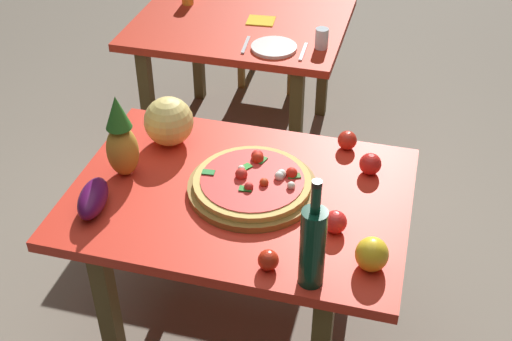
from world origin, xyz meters
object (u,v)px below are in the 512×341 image
pizza_board (252,187)px  tomato_by_bottle (370,164)px  pineapple_left (122,139)px  bell_pepper (372,254)px  knife_utensil (303,52)px  tomato_beside_pepper (347,140)px  dining_chair (270,15)px  drinking_glass_water (322,38)px  napkin_folded (261,21)px  background_table (241,37)px  tomato_near_board (268,260)px  pizza (253,180)px  dinner_plate (274,47)px  fork_utensil (246,45)px  eggplant (93,198)px  wine_bottle (313,245)px  display_table (240,213)px  melon (169,121)px  tomato_at_corner (335,222)px

pizza_board → tomato_by_bottle: tomato_by_bottle is taller
pineapple_left → bell_pepper: pineapple_left is taller
pizza_board → knife_utensil: (-0.04, 1.07, -0.01)m
bell_pepper → tomato_beside_pepper: (-0.16, 0.61, -0.01)m
dining_chair → drinking_glass_water: (0.46, -0.88, 0.31)m
napkin_folded → background_table: bearing=-177.7°
tomato_near_board → pizza: bearing=111.7°
pizza_board → dinner_plate: pizza_board is taller
tomato_beside_pepper → background_table: bearing=124.7°
bell_pepper → knife_utensil: size_ratio=0.62×
pizza → fork_utensil: bearing=106.9°
tomato_beside_pepper → dinner_plate: size_ratio=0.33×
eggplant → tomato_by_bottle: size_ratio=2.53×
wine_bottle → pizza_board: bearing=126.8°
display_table → dining_chair: 2.09m
pizza → knife_utensil: pizza is taller
pizza → pineapple_left: (-0.47, -0.02, 0.10)m
pizza_board → bell_pepper: size_ratio=4.06×
bell_pepper → drinking_glass_water: (-0.41, 1.41, -0.00)m
eggplant → tomato_beside_pepper: size_ratio=2.75×
pineapple_left → napkin_folded: (0.14, 1.38, -0.14)m
pizza → bell_pepper: size_ratio=3.68×
melon → drinking_glass_water: (0.41, 0.93, -0.04)m
tomato_by_bottle → tomato_beside_pepper: 0.17m
wine_bottle → napkin_folded: (-0.60, 1.73, -0.14)m
bell_pepper → wine_bottle: bearing=-147.0°
pizza → drinking_glass_water: size_ratio=4.14×
bell_pepper → tomato_by_bottle: bell_pepper is taller
display_table → melon: bearing=146.2°
dinner_plate → bell_pepper: bearing=-65.0°
display_table → tomato_beside_pepper: bearing=48.5°
melon → tomato_by_bottle: 0.76m
drinking_glass_water → tomato_by_bottle: bearing=-69.6°
tomato_at_corner → dinner_plate: 1.31m
napkin_folded → knife_utensil: bearing=-45.9°
tomato_by_bottle → tomato_beside_pepper: tomato_by_bottle is taller
wine_bottle → tomato_near_board: 0.18m
eggplant → drinking_glass_water: (0.52, 1.37, 0.00)m
wine_bottle → melon: 0.88m
tomato_by_bottle → fork_utensil: 1.12m
wine_bottle → tomato_beside_pepper: size_ratio=5.16×
background_table → bell_pepper: bell_pepper is taller
tomato_at_corner → pizza_board: bearing=156.6°
background_table → napkin_folded: napkin_folded is taller
tomato_at_corner → drinking_glass_water: drinking_glass_water is taller
tomato_beside_pepper → tomato_near_board: (-0.13, -0.69, -0.00)m
fork_utensil → background_table: bearing=105.0°
pineapple_left → tomato_near_board: size_ratio=4.94×
tomato_beside_pepper → tomato_near_board: size_ratio=1.12×
tomato_near_board → tomato_at_corner: bearing=52.5°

